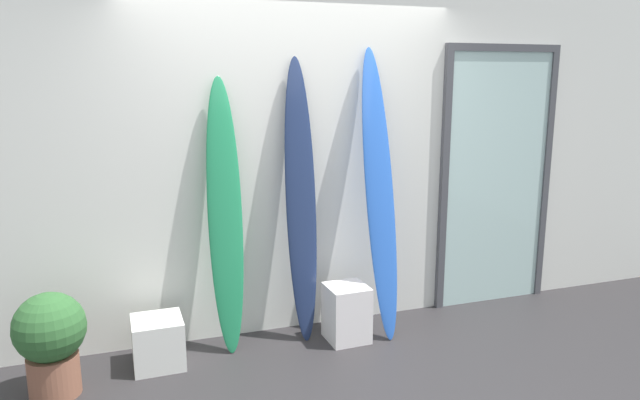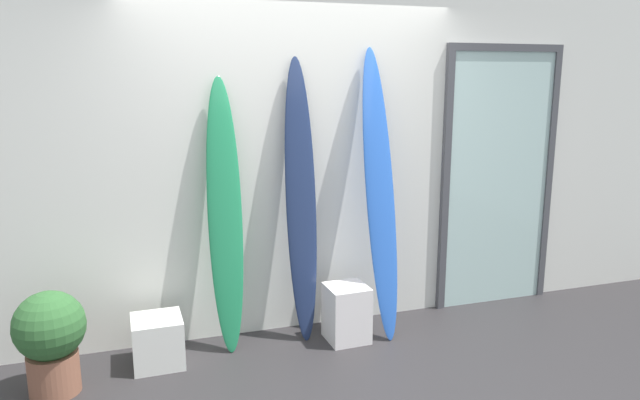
{
  "view_description": "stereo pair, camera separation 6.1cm",
  "coord_description": "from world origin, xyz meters",
  "px_view_note": "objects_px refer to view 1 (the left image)",
  "views": [
    {
      "loc": [
        -1.26,
        -3.04,
        1.97
      ],
      "look_at": [
        0.11,
        0.95,
        1.08
      ],
      "focal_mm": 32.95,
      "sensor_mm": 36.0,
      "label": 1
    },
    {
      "loc": [
        -1.2,
        -3.06,
        1.97
      ],
      "look_at": [
        0.11,
        0.95,
        1.08
      ],
      "focal_mm": 32.95,
      "sensor_mm": 36.0,
      "label": 2
    }
  ],
  "objects_px": {
    "display_block_left": "(347,313)",
    "glass_door": "(496,174)",
    "potted_plant": "(51,339)",
    "surfboard_emerald": "(225,217)",
    "display_block_center": "(158,342)",
    "surfboard_cobalt": "(380,196)",
    "surfboard_navy": "(301,202)"
  },
  "relations": [
    {
      "from": "display_block_left",
      "to": "glass_door",
      "type": "distance_m",
      "value": 1.81
    },
    {
      "from": "glass_door",
      "to": "potted_plant",
      "type": "distance_m",
      "value": 3.66
    },
    {
      "from": "surfboard_emerald",
      "to": "display_block_center",
      "type": "xyz_separation_m",
      "value": [
        -0.52,
        -0.13,
        -0.82
      ]
    },
    {
      "from": "surfboard_cobalt",
      "to": "display_block_left",
      "type": "xyz_separation_m",
      "value": [
        -0.3,
        -0.09,
        -0.86
      ]
    },
    {
      "from": "display_block_center",
      "to": "potted_plant",
      "type": "bearing_deg",
      "value": -164.01
    },
    {
      "from": "surfboard_cobalt",
      "to": "display_block_center",
      "type": "xyz_separation_m",
      "value": [
        -1.68,
        -0.05,
        -0.91
      ]
    },
    {
      "from": "surfboard_cobalt",
      "to": "display_block_center",
      "type": "bearing_deg",
      "value": -178.44
    },
    {
      "from": "potted_plant",
      "to": "surfboard_cobalt",
      "type": "bearing_deg",
      "value": 5.66
    },
    {
      "from": "surfboard_emerald",
      "to": "surfboard_cobalt",
      "type": "xyz_separation_m",
      "value": [
        1.16,
        -0.09,
        0.09
      ]
    },
    {
      "from": "surfboard_navy",
      "to": "display_block_left",
      "type": "distance_m",
      "value": 0.92
    },
    {
      "from": "surfboard_cobalt",
      "to": "surfboard_emerald",
      "type": "bearing_deg",
      "value": 175.74
    },
    {
      "from": "display_block_left",
      "to": "display_block_center",
      "type": "xyz_separation_m",
      "value": [
        -1.38,
        0.05,
        -0.04
      ]
    },
    {
      "from": "surfboard_emerald",
      "to": "surfboard_cobalt",
      "type": "height_order",
      "value": "surfboard_cobalt"
    },
    {
      "from": "display_block_center",
      "to": "display_block_left",
      "type": "bearing_deg",
      "value": -1.89
    },
    {
      "from": "surfboard_navy",
      "to": "display_block_left",
      "type": "relative_size",
      "value": 4.93
    },
    {
      "from": "display_block_center",
      "to": "potted_plant",
      "type": "relative_size",
      "value": 0.51
    },
    {
      "from": "display_block_left",
      "to": "surfboard_cobalt",
      "type": "bearing_deg",
      "value": 17.07
    },
    {
      "from": "surfboard_navy",
      "to": "display_block_center",
      "type": "height_order",
      "value": "surfboard_navy"
    },
    {
      "from": "surfboard_navy",
      "to": "surfboard_cobalt",
      "type": "distance_m",
      "value": 0.6
    },
    {
      "from": "surfboard_emerald",
      "to": "surfboard_navy",
      "type": "relative_size",
      "value": 0.93
    },
    {
      "from": "surfboard_navy",
      "to": "display_block_center",
      "type": "xyz_separation_m",
      "value": [
        -1.09,
        -0.15,
        -0.89
      ]
    },
    {
      "from": "surfboard_emerald",
      "to": "surfboard_cobalt",
      "type": "relative_size",
      "value": 0.9
    },
    {
      "from": "surfboard_navy",
      "to": "display_block_left",
      "type": "xyz_separation_m",
      "value": [
        0.3,
        -0.19,
        -0.84
      ]
    },
    {
      "from": "surfboard_cobalt",
      "to": "potted_plant",
      "type": "relative_size",
      "value": 3.26
    },
    {
      "from": "glass_door",
      "to": "surfboard_cobalt",
      "type": "bearing_deg",
      "value": -168.31
    },
    {
      "from": "surfboard_navy",
      "to": "glass_door",
      "type": "height_order",
      "value": "glass_door"
    },
    {
      "from": "surfboard_cobalt",
      "to": "display_block_left",
      "type": "bearing_deg",
      "value": -162.93
    },
    {
      "from": "glass_door",
      "to": "display_block_left",
      "type": "bearing_deg",
      "value": -167.23
    },
    {
      "from": "display_block_left",
      "to": "glass_door",
      "type": "xyz_separation_m",
      "value": [
        1.51,
        0.34,
        0.93
      ]
    },
    {
      "from": "surfboard_emerald",
      "to": "potted_plant",
      "type": "distance_m",
      "value": 1.35
    },
    {
      "from": "glass_door",
      "to": "display_block_center",
      "type": "bearing_deg",
      "value": -174.15
    },
    {
      "from": "display_block_center",
      "to": "glass_door",
      "type": "relative_size",
      "value": 0.15
    }
  ]
}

